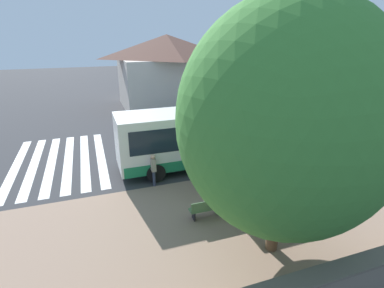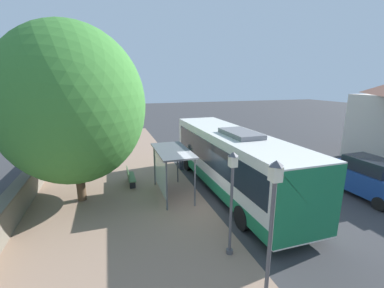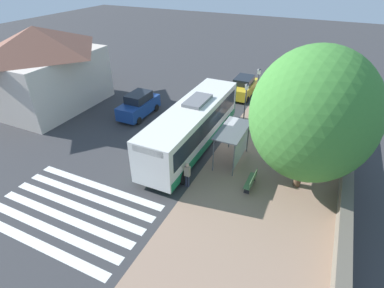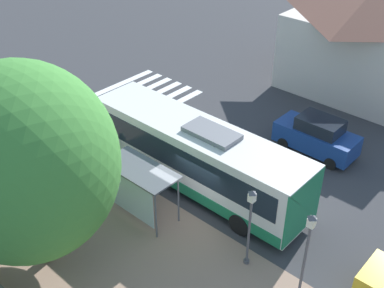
{
  "view_description": "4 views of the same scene",
  "coord_description": "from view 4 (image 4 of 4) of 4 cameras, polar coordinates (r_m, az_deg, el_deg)",
  "views": [
    {
      "loc": [
        -13.27,
        8.09,
        7.31
      ],
      "look_at": [
        1.05,
        3.04,
        1.63
      ],
      "focal_mm": 28.0,
      "sensor_mm": 36.0,
      "label": 1
    },
    {
      "loc": [
        -4.35,
        -10.66,
        5.88
      ],
      "look_at": [
        0.36,
        3.75,
        2.16
      ],
      "focal_mm": 24.0,
      "sensor_mm": 36.0,
      "label": 2
    },
    {
      "loc": [
        -6.2,
        18.17,
        11.92
      ],
      "look_at": [
        0.5,
        3.91,
        2.12
      ],
      "focal_mm": 28.0,
      "sensor_mm": 36.0,
      "label": 3
    },
    {
      "loc": [
        -12.2,
        -11.07,
        14.6
      ],
      "look_at": [
        1.29,
        1.08,
        2.69
      ],
      "focal_mm": 45.0,
      "sensor_mm": 36.0,
      "label": 4
    }
  ],
  "objects": [
    {
      "name": "shade_tree",
      "position": [
        17.85,
        -19.2,
        -2.15
      ],
      "size": [
        6.73,
        6.73,
        8.51
      ],
      "color": "brown",
      "rests_on": "ground"
    },
    {
      "name": "background_building",
      "position": [
        33.19,
        20.47,
        11.98
      ],
      "size": [
        8.22,
        9.8,
        7.14
      ],
      "color": "beige",
      "rests_on": "ground"
    },
    {
      "name": "street_lamp_far",
      "position": [
        17.25,
        13.35,
        -12.46
      ],
      "size": [
        0.28,
        0.28,
        4.21
      ],
      "color": "#4C4C51",
      "rests_on": "ground"
    },
    {
      "name": "crosswalk_stripes",
      "position": [
        30.94,
        -7.88,
        4.78
      ],
      "size": [
        9.0,
        5.25,
        0.01
      ],
      "color": "silver",
      "rests_on": "ground"
    },
    {
      "name": "bench",
      "position": [
        22.33,
        -13.54,
        -7.1
      ],
      "size": [
        0.4,
        1.72,
        0.88
      ],
      "color": "#4C7247",
      "rests_on": "ground"
    },
    {
      "name": "ground_plane",
      "position": [
        22.01,
        -0.16,
        -8.29
      ],
      "size": [
        120.0,
        120.0,
        0.0
      ],
      "primitive_type": "plane",
      "color": "#353538",
      "rests_on": "ground"
    },
    {
      "name": "street_lamp_near",
      "position": [
        18.48,
        6.87,
        -9.11
      ],
      "size": [
        0.28,
        0.28,
        3.7
      ],
      "color": "#4C4C51",
      "rests_on": "ground"
    },
    {
      "name": "bus_shelter",
      "position": [
        20.81,
        -6.44,
        -4.03
      ],
      "size": [
        1.66,
        3.48,
        2.48
      ],
      "color": "#515459",
      "rests_on": "ground"
    },
    {
      "name": "pedestrian",
      "position": [
        24.64,
        -9.32,
        -0.7
      ],
      "size": [
        0.34,
        0.23,
        1.72
      ],
      "color": "#2D3347",
      "rests_on": "ground"
    },
    {
      "name": "parked_car_far_lane",
      "position": [
        26.32,
        14.57,
        0.95
      ],
      "size": [
        1.95,
        4.36,
        2.06
      ],
      "color": "navy",
      "rests_on": "ground"
    },
    {
      "name": "sidewalk_plaza",
      "position": [
        19.86,
        -9.19,
        -14.57
      ],
      "size": [
        9.0,
        44.0,
        0.02
      ],
      "color": "#937560",
      "rests_on": "ground"
    },
    {
      "name": "bus",
      "position": [
        22.54,
        0.62,
        -1.3
      ],
      "size": [
        2.77,
        11.5,
        3.5
      ],
      "color": "silver",
      "rests_on": "ground"
    }
  ]
}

